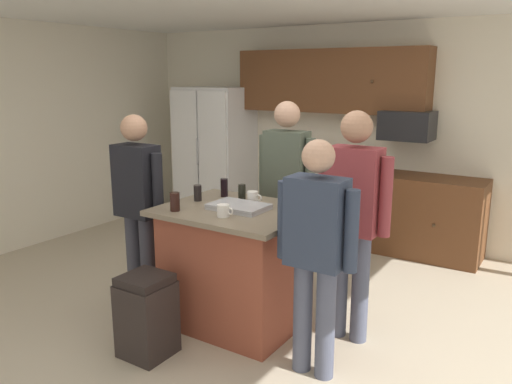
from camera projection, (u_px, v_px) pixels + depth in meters
The scene contains 20 objects.
floor at pixel (234, 320), 4.24m from camera, with size 7.04×7.04×0.00m, color #B7A88E.
back_wall at pixel (365, 133), 6.24m from camera, with size 6.40×0.10×2.60m, color beige.
cabinet_run_upper at pixel (330, 81), 6.14m from camera, with size 2.40×0.38×0.75m.
cabinet_run_lower at pixel (401, 213), 5.85m from camera, with size 1.80×0.63×0.90m.
refrigerator at pixel (215, 155), 7.04m from camera, with size 0.94×0.76×1.84m.
microwave_over_range at pixel (407, 125), 5.64m from camera, with size 0.56×0.40×0.32m, color black.
kitchen_island at pixel (236, 266), 4.09m from camera, with size 1.14×0.93×0.98m.
person_guest_right at pixel (286, 183), 4.64m from camera, with size 0.57×0.23×1.77m.
person_guest_left at pixel (316, 245), 3.30m from camera, with size 0.57×0.22×1.61m.
person_guest_by_door at pixel (353, 211), 3.75m from camera, with size 0.57×0.23×1.75m.
person_elder_center at pixel (138, 198), 4.33m from camera, with size 0.57×0.22×1.68m.
glass_pilsner at pixel (242, 192), 4.22m from camera, with size 0.06×0.06×0.13m.
glass_stout_tall at pixel (284, 196), 4.06m from camera, with size 0.07×0.07×0.16m.
glass_dark_ale at pixel (224, 188), 4.35m from camera, with size 0.06×0.06×0.16m.
tumbler_amber at pixel (198, 193), 4.21m from camera, with size 0.07×0.07×0.13m.
mug_ceramic_white at pixel (253, 198), 4.12m from camera, with size 0.13×0.09×0.10m.
mug_blue_stoneware at pixel (224, 211), 3.74m from camera, with size 0.13×0.09×0.09m.
glass_short_whisky at pixel (175, 202), 3.90m from camera, with size 0.08×0.08×0.14m.
serving_tray at pixel (239, 207), 3.95m from camera, with size 0.44×0.30×0.04m.
trash_bin at pixel (147, 316), 3.67m from camera, with size 0.34×0.34×0.61m.
Camera 1 is at (2.26, -3.17, 2.00)m, focal length 35.68 mm.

